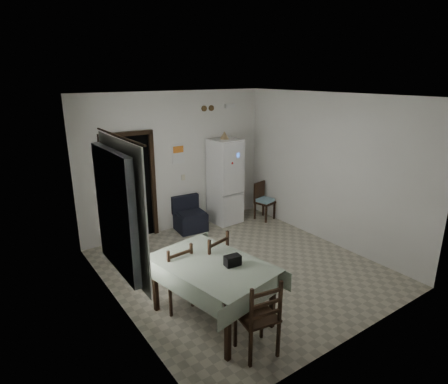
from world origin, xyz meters
name	(u,v)px	position (x,y,z in m)	size (l,w,h in m)	color
ground	(240,268)	(0.00, 0.00, 0.00)	(4.50, 4.50, 0.00)	#A79F88
ceiling	(243,96)	(0.00, 0.00, 2.90)	(4.20, 4.50, 0.02)	white
wall_back	(176,162)	(0.00, 2.25, 1.45)	(4.20, 0.02, 2.90)	silver
wall_front	(361,234)	(0.00, -2.25, 1.45)	(4.20, 0.02, 2.90)	silver
wall_left	(115,214)	(-2.10, 0.00, 1.45)	(0.02, 4.50, 2.90)	silver
wall_right	(328,170)	(2.10, 0.00, 1.45)	(0.02, 4.50, 2.90)	silver
doorway	(126,186)	(-1.05, 2.45, 1.06)	(1.06, 0.52, 2.22)	black
window_recess	(116,212)	(-2.15, -0.20, 1.55)	(0.10, 1.20, 1.60)	silver
curtain	(124,211)	(-2.04, -0.20, 1.55)	(0.02, 1.45, 1.85)	silver
curtain_rod	(118,136)	(-2.03, -0.20, 2.50)	(0.02, 0.02, 1.60)	black
calendar	(178,154)	(0.05, 2.24, 1.62)	(0.28, 0.02, 0.40)	white
calendar_image	(178,149)	(0.05, 2.23, 1.72)	(0.24, 0.01, 0.14)	orange
light_switch	(183,177)	(0.15, 2.24, 1.10)	(0.08, 0.02, 0.12)	beige
vent_left	(204,108)	(0.70, 2.23, 2.52)	(0.12, 0.12, 0.03)	brown
vent_right	(211,108)	(0.88, 2.23, 2.52)	(0.12, 0.12, 0.03)	brown
emergency_light	(230,106)	(1.35, 2.21, 2.55)	(0.25, 0.07, 0.09)	white
fridge	(225,181)	(1.03, 1.93, 0.94)	(0.61, 0.61, 1.88)	white
tan_cone	(225,135)	(1.03, 1.95, 1.96)	(0.20, 0.20, 0.16)	tan
navy_seat	(190,214)	(0.12, 1.93, 0.36)	(0.60, 0.58, 0.73)	black
corner_chair	(265,201)	(1.85, 1.51, 0.43)	(0.37, 0.37, 0.86)	black
dining_table	(212,291)	(-1.17, -0.89, 0.42)	(1.06, 1.61, 0.84)	#97A68E
black_bag	(233,260)	(-0.98, -1.09, 0.91)	(0.21, 0.13, 0.14)	black
dining_chair_far_left	(174,275)	(-1.45, -0.33, 0.50)	(0.43, 0.43, 0.99)	black
dining_chair_far_right	(209,265)	(-0.92, -0.43, 0.53)	(0.45, 0.45, 1.06)	black
dining_chair_near_head	(257,315)	(-1.09, -1.74, 0.51)	(0.44, 0.44, 1.02)	black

